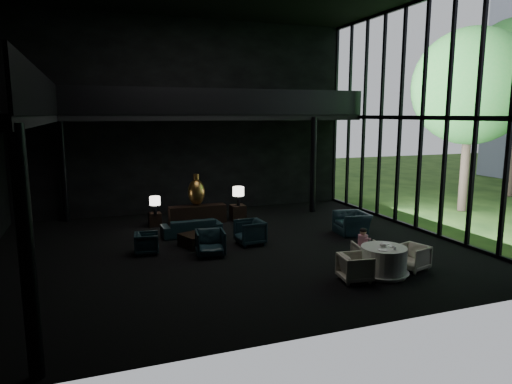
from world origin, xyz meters
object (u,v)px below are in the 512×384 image
object	(u,v)px
console	(198,214)
side_table_right	(238,213)
table_lamp_right	(238,192)
window_armchair	(352,218)
bronze_urn	(196,192)
dining_table	(383,263)
dining_chair_west	(355,267)
table_lamp_left	(155,202)
sofa	(191,224)
side_table_left	(155,219)
dining_chair_north	(367,254)
lounge_armchair_south	(210,241)
child	(363,238)
lounge_armchair_west	(147,243)
coffee_table	(197,240)
lounge_armchair_east	(250,230)
dining_chair_east	(412,257)

from	to	relation	value
console	side_table_right	xyz separation A→B (m)	(1.60, -0.03, -0.04)
table_lamp_right	window_armchair	world-z (taller)	table_lamp_right
bronze_urn	table_lamp_right	distance (m)	1.62
dining_table	dining_chair_west	world-z (taller)	dining_table
table_lamp_left	dining_table	bearing A→B (deg)	-55.89
console	table_lamp_left	distance (m)	1.72
side_table_right	table_lamp_right	size ratio (longest dim) A/B	0.82
window_armchair	sofa	bearing A→B (deg)	-102.04
sofa	dining_table	xyz separation A→B (m)	(3.84, -5.57, -0.06)
side_table_left	window_armchair	world-z (taller)	window_armchair
bronze_urn	dining_table	xyz separation A→B (m)	(3.24, -7.36, -0.87)
bronze_urn	dining_chair_north	distance (m)	7.38
lounge_armchair_south	child	size ratio (longest dim) A/B	1.60
table_lamp_left	child	xyz separation A→B (m)	(4.82, -6.21, -0.23)
console	dining_table	xyz separation A→B (m)	(3.24, -7.24, -0.02)
lounge_armchair_west	lounge_armchair_south	distance (m)	1.94
dining_chair_north	child	xyz separation A→B (m)	(-0.05, 0.14, 0.41)
coffee_table	dining_table	world-z (taller)	dining_table
bronze_urn	dining_table	world-z (taller)	bronze_urn
lounge_armchair_south	table_lamp_right	bearing A→B (deg)	68.74
dining_table	dining_chair_west	bearing A→B (deg)	-172.38
bronze_urn	child	bearing A→B (deg)	-63.35
lounge_armchair_east	sofa	bearing A→B (deg)	-141.23
console	lounge_armchair_east	world-z (taller)	lounge_armchair_east
console	child	xyz separation A→B (m)	(3.22, -6.30, 0.39)
side_table_left	table_lamp_right	size ratio (longest dim) A/B	0.68
sofa	window_armchair	size ratio (longest dim) A/B	1.58
console	dining_chair_west	xyz separation A→B (m)	(2.32, -7.37, 0.03)
dining_chair_west	child	world-z (taller)	child
bronze_urn	side_table_right	world-z (taller)	bronze_urn
bronze_urn	child	size ratio (longest dim) A/B	2.06
dining_table	dining_chair_east	xyz separation A→B (m)	(0.99, 0.10, 0.02)
lounge_armchair_east	dining_chair_east	world-z (taller)	lounge_armchair_east
sofa	lounge_armchair_south	distance (m)	2.45
side_table_right	dining_table	size ratio (longest dim) A/B	0.46
table_lamp_right	lounge_armchair_south	world-z (taller)	table_lamp_right
bronze_urn	side_table_left	bearing A→B (deg)	179.54
table_lamp_right	dining_chair_north	size ratio (longest dim) A/B	1.12
table_lamp_right	dining_chair_east	bearing A→B (deg)	-69.43
table_lamp_left	dining_table	distance (m)	8.66
window_armchair	lounge_armchair_east	bearing A→B (deg)	-84.13
console	bronze_urn	bearing A→B (deg)	90.00
table_lamp_right	dining_chair_north	xyz separation A→B (m)	(1.68, -6.32, -0.80)
lounge_armchair_west	window_armchair	size ratio (longest dim) A/B	0.51
dining_chair_east	dining_chair_west	xyz separation A→B (m)	(-1.91, -0.22, 0.02)
bronze_urn	table_lamp_left	xyz separation A→B (m)	(-1.60, -0.21, -0.23)
console	sofa	bearing A→B (deg)	-109.67
coffee_table	dining_chair_west	xyz separation A→B (m)	(3.04, -4.37, 0.17)
side_table_left	table_lamp_left	distance (m)	0.75
bronze_urn	sofa	size ratio (longest dim) A/B	0.60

